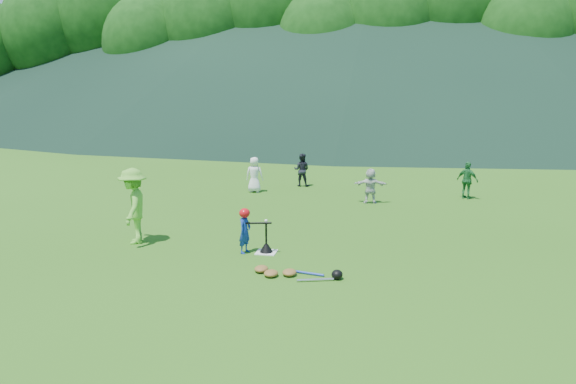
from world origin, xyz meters
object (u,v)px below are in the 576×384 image
Objects in this scene: fielder_a at (254,175)px; fielder_b at (302,170)px; fielder_c at (467,180)px; home_plate at (266,252)px; batter_child at (245,231)px; adult_coach at (133,206)px; batting_tee at (266,247)px; fielder_d at (370,186)px; equipment_pile at (289,273)px.

fielder_a is 1.02× the size of fielder_b.
fielder_c is (5.66, -1.12, 0.01)m from fielder_b.
fielder_b is at bearing 94.26° from home_plate.
home_plate is 0.37× the size of fielder_c.
batter_child is 6.93m from fielder_a.
adult_coach is at bearing 70.52° from fielder_c.
batter_child reaches higher than home_plate.
home_plate is at bearing 0.00° from batting_tee.
fielder_d is 7.16m from equipment_pile.
home_plate is at bearing 97.19° from fielder_b.
fielder_a is (1.25, 6.50, -0.29)m from adult_coach.
fielder_b is (1.41, 1.41, -0.01)m from fielder_a.
adult_coach is 1.50× the size of fielder_b.
home_plate is 0.66× the size of batting_tee.
adult_coach is (-3.26, 0.17, 0.89)m from home_plate.
batting_tee is (-2.01, -5.66, -0.43)m from fielder_d.
fielder_d is (2.61, -2.41, -0.04)m from fielder_b.
fielder_a is (-2.01, 6.67, 0.60)m from home_plate.
fielder_b is at bearing -135.72° from fielder_a.
home_plate is 6.03m from fielder_d.
fielder_c is at bearing 53.96° from home_plate.
batting_tee is at bearing 0.00° from home_plate.
equipment_pile is at bearing 52.30° from adult_coach.
batting_tee is 0.38× the size of equipment_pile.
fielder_b is at bearing -46.91° from fielder_d.
fielder_c is at bearing 112.43° from adult_coach.
home_plate is at bearing 70.23° from adult_coach.
adult_coach reaches higher than batter_child.
batter_child is 0.55× the size of equipment_pile.
adult_coach reaches higher than fielder_a.
batting_tee is (2.01, -6.67, -0.48)m from fielder_a.
batter_child is 0.83× the size of fielder_b.
home_plate is 8.62m from fielder_c.
home_plate is 1.60m from equipment_pile.
fielder_b reaches higher than batting_tee.
equipment_pile is (-1.21, -7.04, -0.49)m from fielder_d.
fielder_b is (2.65, 7.90, -0.30)m from adult_coach.
equipment_pile is at bearing -59.87° from batting_tee.
batting_tee is at bearing 85.27° from fielder_c.
fielder_c is at bearing 62.93° from equipment_pile.
home_plate is 0.25× the size of equipment_pile.
fielder_a is at bearing -18.21° from fielder_d.
adult_coach is 8.34m from fielder_b.
fielder_a reaches higher than fielder_d.
adult_coach reaches higher than home_plate.
fielder_d is at bearing 70.49° from batting_tee.
batter_child is 2.83m from adult_coach.
equipment_pile is (-4.26, -8.34, -0.54)m from fielder_c.
adult_coach is 6.62m from fielder_a.
adult_coach is 1.61× the size of fielder_d.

